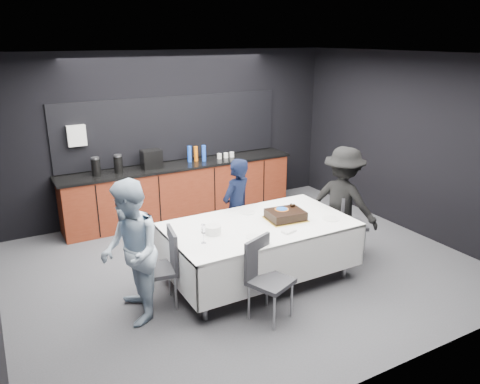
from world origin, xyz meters
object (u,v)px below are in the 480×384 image
person_right (343,203)px  champagne_flute (203,230)px  party_table (259,234)px  chair_near (265,273)px  chair_left (164,262)px  chair_right (345,219)px  person_center (236,209)px  plate_stack (213,230)px  person_left (130,253)px  cake_assembly (286,215)px

person_right → champagne_flute: bearing=73.6°
party_table → chair_near: chair_near is taller
party_table → chair_left: size_ratio=2.51×
chair_right → person_center: 1.55m
plate_stack → champagne_flute: champagne_flute is taller
person_left → cake_assembly: bearing=98.8°
plate_stack → person_left: bearing=-175.7°
person_right → cake_assembly: bearing=72.9°
chair_near → party_table: bearing=63.1°
champagne_flute → person_left: 0.83m
chair_near → champagne_flute: bearing=130.9°
person_center → party_table: bearing=59.8°
plate_stack → person_left: (-1.02, -0.08, -0.03)m
plate_stack → chair_near: chair_near is taller
plate_stack → chair_left: (-0.62, 0.03, -0.30)m
person_right → chair_left: bearing=67.9°
champagne_flute → chair_left: size_ratio=0.24×
cake_assembly → champagne_flute: champagne_flute is taller
person_left → champagne_flute: bearing=90.0°
champagne_flute → chair_right: size_ratio=0.24×
chair_left → chair_near: size_ratio=1.00×
person_center → person_left: (-1.75, -0.83, 0.09)m
cake_assembly → person_left: bearing=-179.1°
champagne_flute → person_center: person_center is taller
champagne_flute → plate_stack: bearing=42.2°
cake_assembly → person_right: bearing=5.5°
person_right → person_left: bearing=69.9°
plate_stack → person_center: (0.73, 0.75, -0.11)m
party_table → cake_assembly: (0.36, -0.04, 0.20)m
champagne_flute → person_center: 1.35m
chair_near → cake_assembly: bearing=43.3°
chair_left → chair_right: (2.72, 0.01, 0.00)m
party_table → person_center: bearing=83.7°
chair_near → person_right: person_right is taller
party_table → person_center: person_center is taller
person_right → party_table: bearing=69.7°
chair_near → person_left: person_left is taller
cake_assembly → chair_right: bearing=4.7°
plate_stack → cake_assembly: bearing=-2.6°
cake_assembly → plate_stack: (-1.01, 0.05, -0.01)m
plate_stack → party_table: bearing=-0.1°
cake_assembly → plate_stack: size_ratio=2.64×
cake_assembly → person_right: size_ratio=0.33×
party_table → champagne_flute: 0.93m
plate_stack → chair_near: bearing=-70.1°
champagne_flute → person_right: (2.26, 0.25, -0.14)m
cake_assembly → person_left: person_left is taller
cake_assembly → person_center: person_center is taller
person_right → person_center: bearing=39.6°
chair_right → plate_stack: bearing=-178.8°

